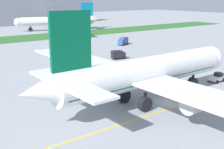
{
  "coord_description": "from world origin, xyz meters",
  "views": [
    {
      "loc": [
        -40.62,
        -36.59,
        19.96
      ],
      "look_at": [
        -4.52,
        11.48,
        3.91
      ],
      "focal_mm": 46.91,
      "sensor_mm": 36.0,
      "label": 1
    }
  ],
  "objects_px": {
    "service_truck_baggage_loader": "(123,41)",
    "parked_airliner_far_right": "(60,21)",
    "ground_crew_wingwalker_port": "(188,86)",
    "pushback_tug": "(217,78)",
    "service_truck_fuel_bowser": "(118,54)",
    "airliner_foreground": "(144,73)"
  },
  "relations": [
    {
      "from": "airliner_foreground",
      "to": "pushback_tug",
      "type": "height_order",
      "value": "airliner_foreground"
    },
    {
      "from": "airliner_foreground",
      "to": "ground_crew_wingwalker_port",
      "type": "relative_size",
      "value": 46.13
    },
    {
      "from": "pushback_tug",
      "to": "parked_airliner_far_right",
      "type": "xyz_separation_m",
      "value": [
        21.44,
        123.94,
        4.55
      ]
    },
    {
      "from": "service_truck_fuel_bowser",
      "to": "parked_airliner_far_right",
      "type": "relative_size",
      "value": 0.06
    },
    {
      "from": "pushback_tug",
      "to": "service_truck_fuel_bowser",
      "type": "distance_m",
      "value": 35.51
    },
    {
      "from": "service_truck_baggage_loader",
      "to": "parked_airliner_far_right",
      "type": "distance_m",
      "value": 67.3
    },
    {
      "from": "pushback_tug",
      "to": "ground_crew_wingwalker_port",
      "type": "xyz_separation_m",
      "value": [
        -11.15,
        -0.29,
        -0.03
      ]
    },
    {
      "from": "airliner_foreground",
      "to": "ground_crew_wingwalker_port",
      "type": "bearing_deg",
      "value": 0.59
    },
    {
      "from": "ground_crew_wingwalker_port",
      "to": "service_truck_fuel_bowser",
      "type": "bearing_deg",
      "value": 76.64
    },
    {
      "from": "service_truck_baggage_loader",
      "to": "service_truck_fuel_bowser",
      "type": "height_order",
      "value": "service_truck_baggage_loader"
    },
    {
      "from": "pushback_tug",
      "to": "service_truck_fuel_bowser",
      "type": "xyz_separation_m",
      "value": [
        -2.67,
        35.4,
        0.5
      ]
    },
    {
      "from": "airliner_foreground",
      "to": "ground_crew_wingwalker_port",
      "type": "distance_m",
      "value": 14.34
    },
    {
      "from": "airliner_foreground",
      "to": "service_truck_fuel_bowser",
      "type": "bearing_deg",
      "value": 58.61
    },
    {
      "from": "service_truck_fuel_bowser",
      "to": "service_truck_baggage_loader",
      "type": "bearing_deg",
      "value": 47.6
    },
    {
      "from": "airliner_foreground",
      "to": "service_truck_fuel_bowser",
      "type": "xyz_separation_m",
      "value": [
        21.87,
        35.83,
        -4.6
      ]
    },
    {
      "from": "airliner_foreground",
      "to": "ground_crew_wingwalker_port",
      "type": "height_order",
      "value": "airliner_foreground"
    },
    {
      "from": "airliner_foreground",
      "to": "service_truck_fuel_bowser",
      "type": "relative_size",
      "value": 15.06
    },
    {
      "from": "airliner_foreground",
      "to": "service_truck_baggage_loader",
      "type": "bearing_deg",
      "value": 54.1
    },
    {
      "from": "ground_crew_wingwalker_port",
      "to": "service_truck_baggage_loader",
      "type": "relative_size",
      "value": 0.26
    },
    {
      "from": "service_truck_baggage_loader",
      "to": "service_truck_fuel_bowser",
      "type": "xyz_separation_m",
      "value": [
        -19.63,
        -21.5,
        -0.16
      ]
    },
    {
      "from": "service_truck_fuel_bowser",
      "to": "airliner_foreground",
      "type": "bearing_deg",
      "value": -121.39
    },
    {
      "from": "airliner_foreground",
      "to": "pushback_tug",
      "type": "relative_size",
      "value": 12.73
    }
  ]
}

